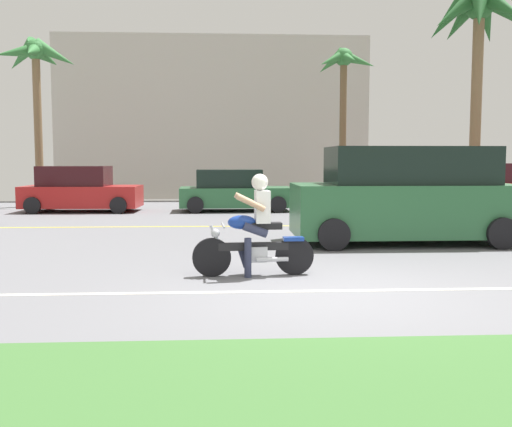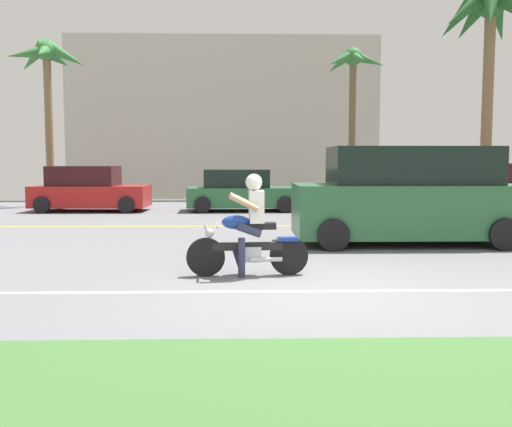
# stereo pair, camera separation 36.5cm
# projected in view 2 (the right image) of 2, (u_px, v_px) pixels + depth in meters

# --- Properties ---
(ground) EXTENTS (56.00, 30.00, 0.04)m
(ground) POSITION_uv_depth(u_px,v_px,m) (298.00, 257.00, 10.87)
(ground) COLOR slate
(lane_line_near) EXTENTS (50.40, 0.12, 0.01)m
(lane_line_near) POSITION_uv_depth(u_px,v_px,m) (319.00, 291.00, 7.96)
(lane_line_near) COLOR silver
(lane_line_near) RESTS_ON ground
(lane_line_far) EXTENTS (50.40, 0.12, 0.01)m
(lane_line_far) POSITION_uv_depth(u_px,v_px,m) (280.00, 226.00, 15.80)
(lane_line_far) COLOR yellow
(lane_line_far) RESTS_ON ground
(motorcyclist) EXTENTS (1.88, 0.61, 1.57)m
(motorcyclist) POSITION_uv_depth(u_px,v_px,m) (249.00, 233.00, 9.00)
(motorcyclist) COLOR black
(motorcyclist) RESTS_ON ground
(suv_nearby) EXTENTS (4.92, 2.17, 2.06)m
(suv_nearby) POSITION_uv_depth(u_px,v_px,m) (408.00, 197.00, 12.43)
(suv_nearby) COLOR #2D663D
(suv_nearby) RESTS_ON ground
(parked_car_0) EXTENTS (3.98, 2.00, 1.57)m
(parked_car_0) POSITION_uv_depth(u_px,v_px,m) (89.00, 190.00, 20.36)
(parked_car_0) COLOR #AD1E1E
(parked_car_0) RESTS_ON ground
(parked_car_1) EXTENTS (3.90, 1.99, 1.45)m
(parked_car_1) POSITION_uv_depth(u_px,v_px,m) (241.00, 191.00, 20.46)
(parked_car_1) COLOR #2D663D
(parked_car_1) RESTS_ON ground
(parked_car_2) EXTENTS (3.90, 2.06, 1.43)m
(parked_car_2) POSITION_uv_depth(u_px,v_px,m) (391.00, 192.00, 19.95)
(parked_car_2) COLOR #AD1E1E
(parked_car_2) RESTS_ON ground
(palm_tree_0) EXTENTS (4.35, 4.27, 8.46)m
(palm_tree_0) POSITION_uv_depth(u_px,v_px,m) (489.00, 20.00, 21.94)
(palm_tree_0) COLOR brown
(palm_tree_0) RESTS_ON ground
(palm_tree_1) EXTENTS (2.52, 2.60, 6.18)m
(palm_tree_1) POSITION_uv_depth(u_px,v_px,m) (353.00, 74.00, 22.95)
(palm_tree_1) COLOR brown
(palm_tree_1) RESTS_ON ground
(palm_tree_2) EXTENTS (2.99, 3.11, 6.41)m
(palm_tree_2) POSITION_uv_depth(u_px,v_px,m) (46.00, 66.00, 22.33)
(palm_tree_2) COLOR brown
(palm_tree_2) RESTS_ON ground
(building_far) EXTENTS (14.23, 4.00, 7.38)m
(building_far) POSITION_uv_depth(u_px,v_px,m) (224.00, 120.00, 28.40)
(building_far) COLOR #BCB7AD
(building_far) RESTS_ON ground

